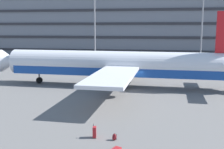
# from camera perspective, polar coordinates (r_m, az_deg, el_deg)

# --- Properties ---
(ground_plane) EXTENTS (600.00, 600.00, 0.00)m
(ground_plane) POSITION_cam_1_polar(r_m,az_deg,el_deg) (36.69, 4.51, -3.18)
(ground_plane) COLOR slate
(terminal_structure) EXTENTS (157.97, 16.47, 18.27)m
(terminal_structure) POSITION_cam_1_polar(r_m,az_deg,el_deg) (83.89, 7.48, 10.21)
(terminal_structure) COLOR slate
(terminal_structure) RESTS_ON ground_plane
(airliner) EXTENTS (36.40, 29.38, 10.12)m
(airliner) POSITION_cam_1_polar(r_m,az_deg,el_deg) (38.18, 1.70, 1.94)
(airliner) COLOR silver
(airliner) RESTS_ON ground_plane
(light_mast_left) EXTENTS (1.80, 0.50, 23.66)m
(light_mast_left) POSITION_cam_1_polar(r_m,az_deg,el_deg) (72.07, -3.59, 13.90)
(light_mast_left) COLOR gray
(light_mast_left) RESTS_ON ground_plane
(light_mast_center_left) EXTENTS (1.80, 0.50, 21.01)m
(light_mast_center_left) POSITION_cam_1_polar(r_m,az_deg,el_deg) (70.90, 18.10, 12.43)
(light_mast_center_left) COLOR gray
(light_mast_center_left) RESTS_ON ground_plane
(suitcase_purple) EXTENTS (0.32, 0.46, 1.04)m
(suitcase_purple) POSITION_cam_1_polar(r_m,az_deg,el_deg) (21.10, -3.61, -11.65)
(suitcase_purple) COLOR #B21E23
(suitcase_purple) RESTS_ON ground_plane
(backpack_navy) EXTENTS (0.40, 0.38, 0.54)m
(backpack_navy) POSITION_cam_1_polar(r_m,az_deg,el_deg) (20.68, 0.48, -12.70)
(backpack_navy) COLOR maroon
(backpack_navy) RESTS_ON ground_plane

